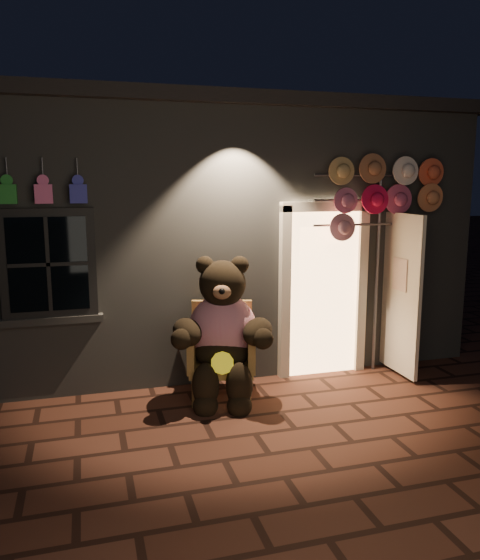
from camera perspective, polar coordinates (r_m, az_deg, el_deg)
name	(u,v)px	position (r m, az deg, el deg)	size (l,w,h in m)	color
ground	(255,434)	(5.53, 1.61, -15.79)	(60.00, 60.00, 0.00)	#4F2A1E
shop_building	(181,226)	(8.88, -6.15, 5.66)	(7.30, 5.95, 3.51)	slate
wicker_armchair	(222,350)	(6.28, -1.92, -7.33)	(0.87, 0.82, 1.07)	#A07B3E
teddy_bear	(223,333)	(6.08, -1.83, -5.51)	(1.18, 1.05, 1.68)	#BF1440
hat_rack	(383,194)	(6.98, 14.67, 8.71)	(1.72, 0.22, 2.73)	#59595E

